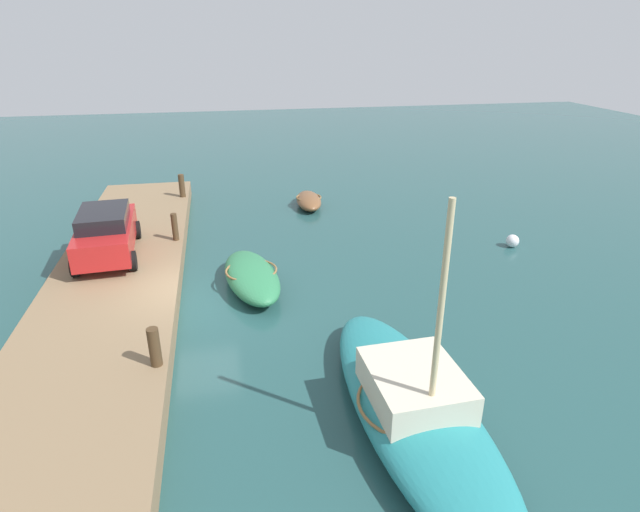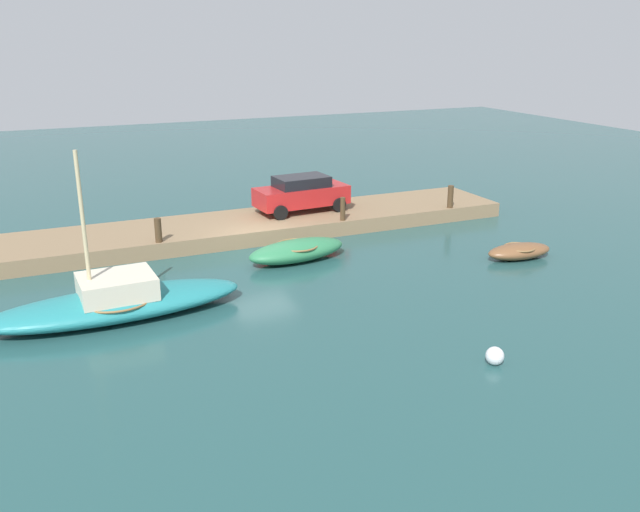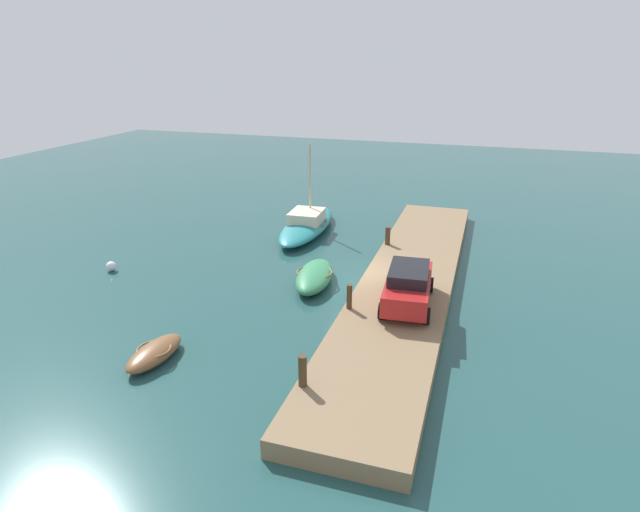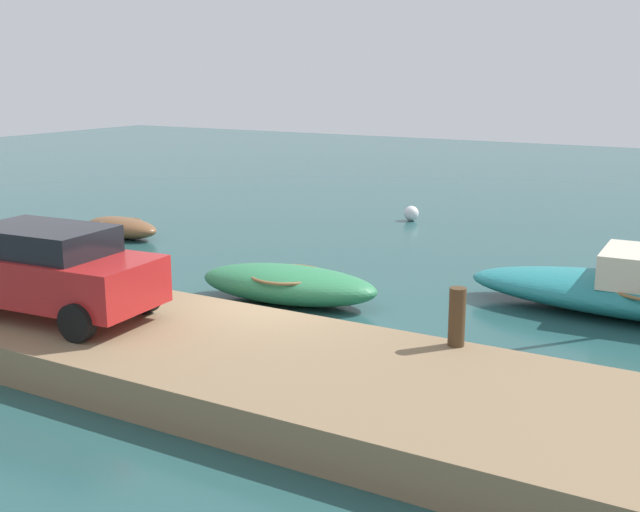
{
  "view_description": "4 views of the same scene",
  "coord_description": "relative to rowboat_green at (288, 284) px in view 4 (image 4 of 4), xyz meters",
  "views": [
    {
      "loc": [
        14.47,
        1.09,
        7.68
      ],
      "look_at": [
        -1.24,
        4.18,
        0.73
      ],
      "focal_mm": 29.27,
      "sensor_mm": 36.0,
      "label": 1
    },
    {
      "loc": [
        8.43,
        24.88,
        8.38
      ],
      "look_at": [
        -1.04,
        3.46,
        0.64
      ],
      "focal_mm": 38.15,
      "sensor_mm": 36.0,
      "label": 2
    },
    {
      "loc": [
        -22.33,
        -5.35,
        10.16
      ],
      "look_at": [
        1.14,
        2.19,
        0.67
      ],
      "focal_mm": 29.8,
      "sensor_mm": 36.0,
      "label": 3
    },
    {
      "loc": [
        8.15,
        -12.16,
        4.94
      ],
      "look_at": [
        -0.28,
        2.35,
        0.99
      ],
      "focal_mm": 44.9,
      "sensor_mm": 36.0,
      "label": 4
    }
  ],
  "objects": [
    {
      "name": "marker_buoy",
      "position": [
        -1.56,
        10.09,
        -0.16
      ],
      "size": [
        0.49,
        0.49,
        0.49
      ],
      "primitive_type": "sphere",
      "color": "silver",
      "rests_on": "ground_plane"
    },
    {
      "name": "dock_platform",
      "position": [
        0.79,
        -4.24,
        -0.09
      ],
      "size": [
        24.18,
        3.98,
        0.64
      ],
      "primitive_type": "cube",
      "color": "#846B4C",
      "rests_on": "ground_plane"
    },
    {
      "name": "dinghy_brown",
      "position": [
        -7.96,
        3.27,
        -0.1
      ],
      "size": [
        2.76,
        1.31,
        0.6
      ],
      "rotation": [
        0.0,
        0.0,
        -0.07
      ],
      "color": "brown",
      "rests_on": "ground_plane"
    },
    {
      "name": "parked_car",
      "position": [
        -2.11,
        -4.64,
        1.07
      ],
      "size": [
        4.28,
        2.19,
        1.61
      ],
      "rotation": [
        0.0,
        0.0,
        0.07
      ],
      "color": "#B21E1E",
      "rests_on": "dock_platform"
    },
    {
      "name": "mooring_post_mid_east",
      "position": [
        4.76,
        -2.5,
        0.7
      ],
      "size": [
        0.27,
        0.27,
        0.95
      ],
      "primitive_type": "cylinder",
      "color": "#47331E",
      "rests_on": "dock_platform"
    },
    {
      "name": "ground_plane",
      "position": [
        0.79,
        -1.85,
        -0.41
      ],
      "size": [
        84.0,
        84.0,
        0.0
      ],
      "primitive_type": "plane",
      "color": "#234C4C"
    },
    {
      "name": "mooring_post_mid_west",
      "position": [
        -3.14,
        -2.5,
        0.73
      ],
      "size": [
        0.22,
        0.22,
        1.01
      ],
      "primitive_type": "cylinder",
      "color": "#47331E",
      "rests_on": "dock_platform"
    },
    {
      "name": "rowboat_green",
      "position": [
        0.0,
        0.0,
        0.0
      ],
      "size": [
        4.21,
        2.13,
        0.81
      ],
      "rotation": [
        0.0,
        0.0,
        0.14
      ],
      "color": "#2D7A4C",
      "rests_on": "ground_plane"
    }
  ]
}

